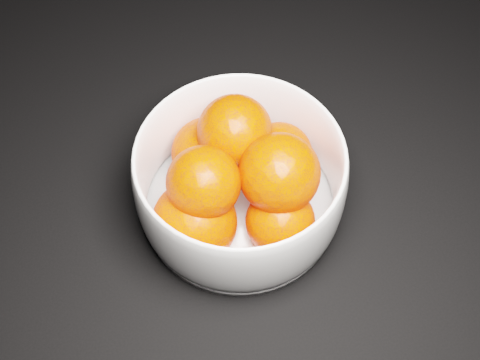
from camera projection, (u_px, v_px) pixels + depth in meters
name	position (u px, v px, depth m)	size (l,w,h in m)	color
ground	(229.00, 19.00, 0.78)	(3.00, 3.00, 0.00)	black
bowl	(240.00, 183.00, 0.60)	(0.19, 0.19, 0.09)	white
orange_pile	(236.00, 178.00, 0.58)	(0.16, 0.15, 0.11)	#F83100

